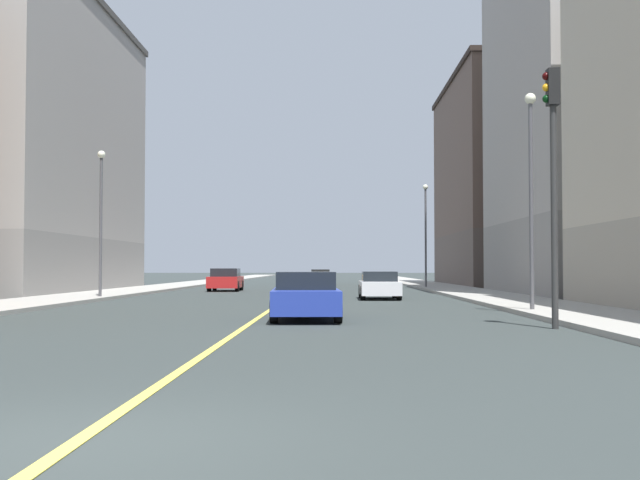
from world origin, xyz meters
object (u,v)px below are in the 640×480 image
object	(u,v)px
traffic_light_left_near	(553,161)
building_right_midblock	(9,145)
car_red	(226,280)
building_left_mid	(612,72)
street_lamp_left_far	(426,225)
building_left_far	(518,183)
car_blue	(306,297)
street_lamp_right_near	(101,207)
car_white	(379,285)
car_orange	(321,277)
street_lamp_left_near	(531,177)

from	to	relation	value
traffic_light_left_near	building_right_midblock	bearing A→B (deg)	132.28
building_right_midblock	car_red	world-z (taller)	building_right_midblock
building_left_mid	street_lamp_left_far	bearing A→B (deg)	125.34
building_left_far	car_blue	bearing A→B (deg)	-110.84
traffic_light_left_near	street_lamp_right_near	world-z (taller)	street_lamp_right_near
car_red	building_right_midblock	bearing A→B (deg)	-167.49
building_left_far	car_white	world-z (taller)	building_left_far
building_right_midblock	car_white	bearing A→B (deg)	-23.80
building_left_mid	car_orange	bearing A→B (deg)	123.70
traffic_light_left_near	car_white	distance (m)	18.37
building_left_mid	building_right_midblock	world-z (taller)	building_left_mid
car_orange	car_white	world-z (taller)	car_orange
street_lamp_left_near	car_red	distance (m)	27.56
building_right_midblock	car_white	size ratio (longest dim) A/B	5.32
building_right_midblock	street_lamp_right_near	world-z (taller)	building_right_midblock
car_orange	car_red	world-z (taller)	car_red
car_orange	building_left_mid	bearing A→B (deg)	-56.30
street_lamp_left_near	traffic_light_left_near	bearing A→B (deg)	-99.36
traffic_light_left_near	car_orange	xyz separation A→B (m)	(-6.43, 46.97, -3.44)
street_lamp_left_near	car_blue	size ratio (longest dim) A/B	1.65
building_right_midblock	car_blue	size ratio (longest dim) A/B	5.40
car_orange	car_red	distance (m)	17.81
street_lamp_right_near	building_right_midblock	bearing A→B (deg)	130.17
car_white	car_red	distance (m)	15.23
building_right_midblock	traffic_light_left_near	bearing A→B (deg)	-47.72
building_left_mid	street_lamp_right_near	size ratio (longest dim) A/B	3.53
building_right_midblock	street_lamp_left_far	bearing A→B (deg)	16.70
building_left_far	street_lamp_left_far	size ratio (longest dim) A/B	2.93
traffic_light_left_near	street_lamp_left_far	xyz separation A→B (m)	(1.02, 35.04, 0.34)
street_lamp_left_far	car_red	xyz separation A→B (m)	(-13.15, -4.94, -3.74)
building_right_midblock	street_lamp_left_far	xyz separation A→B (m)	(25.83, 7.75, -4.36)
building_left_mid	street_lamp_left_near	bearing A→B (deg)	-117.29
traffic_light_left_near	car_blue	bearing A→B (deg)	153.18
traffic_light_left_near	car_orange	distance (m)	47.53
building_left_far	building_right_midblock	distance (m)	38.56
building_right_midblock	car_blue	distance (m)	31.60
car_orange	car_blue	bearing A→B (deg)	-89.64
traffic_light_left_near	car_blue	world-z (taller)	traffic_light_left_near
building_left_far	car_white	bearing A→B (deg)	-115.56
building_left_mid	street_lamp_left_far	xyz separation A→B (m)	(-8.62, 12.16, -7.55)
street_lamp_left_far	car_blue	distance (m)	32.94
building_left_far	street_lamp_right_near	xyz separation A→B (m)	(-25.83, -27.54, -4.09)
building_left_mid	street_lamp_right_near	xyz separation A→B (m)	(-25.83, -5.80, -7.70)
building_left_mid	car_white	xyz separation A→B (m)	(-12.85, -5.12, -11.35)
building_left_mid	street_lamp_left_near	xyz separation A→B (m)	(-8.62, -16.71, -7.59)
street_lamp_left_near	building_left_far	bearing A→B (deg)	77.36
building_left_far	traffic_light_left_near	bearing A→B (deg)	-102.19
street_lamp_left_near	car_orange	world-z (taller)	street_lamp_left_near
building_right_midblock	street_lamp_right_near	bearing A→B (deg)	-49.83
street_lamp_left_far	car_orange	bearing A→B (deg)	121.98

